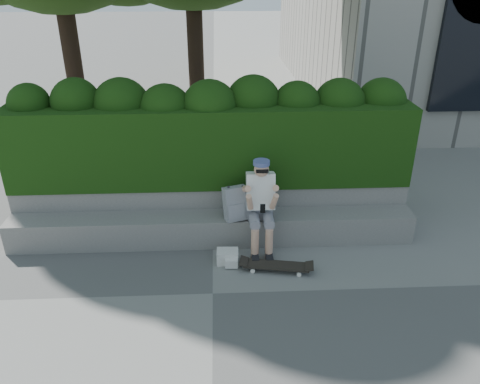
{
  "coord_description": "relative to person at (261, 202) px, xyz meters",
  "views": [
    {
      "loc": [
        0.11,
        -4.81,
        3.79
      ],
      "look_at": [
        0.4,
        1.0,
        0.95
      ],
      "focal_mm": 35.0,
      "sensor_mm": 36.0,
      "label": 1
    }
  ],
  "objects": [
    {
      "name": "ground",
      "position": [
        -0.7,
        -1.07,
        -0.75
      ],
      "size": [
        80.0,
        80.0,
        0.0
      ],
      "primitive_type": "plane",
      "color": "slate",
      "rests_on": "ground"
    },
    {
      "name": "bench_ledge",
      "position": [
        -0.7,
        0.18,
        -0.53
      ],
      "size": [
        6.0,
        0.45,
        0.45
      ],
      "primitive_type": "cube",
      "color": "gray",
      "rests_on": "ground"
    },
    {
      "name": "planter_wall",
      "position": [
        -0.7,
        0.66,
        -0.38
      ],
      "size": [
        6.0,
        0.5,
        0.75
      ],
      "primitive_type": "cube",
      "color": "gray",
      "rests_on": "ground"
    },
    {
      "name": "hedge",
      "position": [
        -0.7,
        0.88,
        0.6
      ],
      "size": [
        6.0,
        1.0,
        1.2
      ],
      "primitive_type": "cube",
      "color": "black",
      "rests_on": "planter_wall"
    },
    {
      "name": "person",
      "position": [
        0.0,
        0.0,
        0.0
      ],
      "size": [
        0.4,
        0.76,
        1.38
      ],
      "color": "gray",
      "rests_on": "ground"
    },
    {
      "name": "skateboard",
      "position": [
        0.17,
        -0.61,
        -0.67
      ],
      "size": [
        0.92,
        0.38,
        0.09
      ],
      "rotation": [
        0.0,
        0.0,
        -0.18
      ],
      "color": "black",
      "rests_on": "ground"
    },
    {
      "name": "backpack_plaid",
      "position": [
        -0.35,
        0.08,
        -0.06
      ],
      "size": [
        0.38,
        0.28,
        0.49
      ],
      "primitive_type": "cube",
      "rotation": [
        0.0,
        0.0,
        0.34
      ],
      "color": "#A2A3A7",
      "rests_on": "bench_ledge"
    },
    {
      "name": "backpack_ground",
      "position": [
        -0.49,
        -0.38,
        -0.66
      ],
      "size": [
        0.31,
        0.22,
        0.19
      ],
      "primitive_type": "cube",
      "rotation": [
        0.0,
        0.0,
        -0.03
      ],
      "color": "silver",
      "rests_on": "ground"
    }
  ]
}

